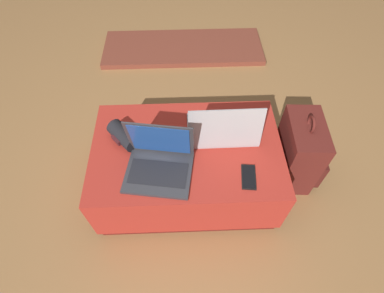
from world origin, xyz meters
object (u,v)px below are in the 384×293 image
object	(u,v)px
laptop_far	(223,129)
backpack	(300,153)
cell_phone	(249,177)
laptop_near	(159,162)
wrist_brace	(124,135)

from	to	relation	value
laptop_far	backpack	xyz separation A→B (m)	(0.47, -0.01, -0.22)
laptop_far	backpack	size ratio (longest dim) A/B	0.72
backpack	cell_phone	bearing A→B (deg)	127.99
cell_phone	laptop_near	bearing A→B (deg)	-3.34
wrist_brace	laptop_far	bearing A→B (deg)	1.61
cell_phone	wrist_brace	world-z (taller)	wrist_brace
laptop_far	wrist_brace	world-z (taller)	laptop_far
laptop_near	wrist_brace	distance (m)	0.26
laptop_far	wrist_brace	size ratio (longest dim) A/B	1.92
laptop_far	backpack	world-z (taller)	laptop_far
laptop_near	cell_phone	bearing A→B (deg)	-0.84
laptop_near	backpack	distance (m)	0.85
backpack	wrist_brace	bearing A→B (deg)	93.39
laptop_near	laptop_far	bearing A→B (deg)	39.12
laptop_near	laptop_far	size ratio (longest dim) A/B	0.96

